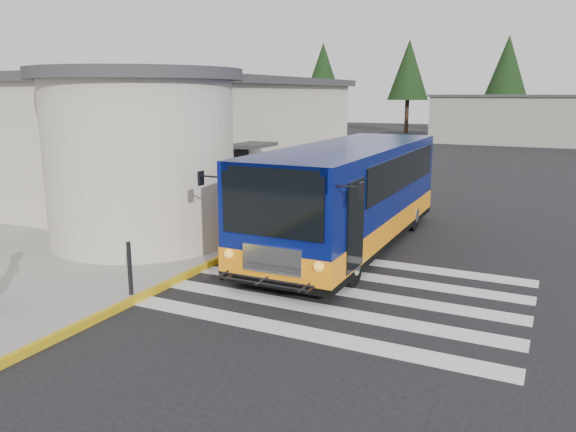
% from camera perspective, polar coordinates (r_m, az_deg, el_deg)
% --- Properties ---
extents(ground, '(140.00, 140.00, 0.00)m').
position_cam_1_polar(ground, '(13.21, 8.42, -6.77)').
color(ground, black).
rests_on(ground, ground).
extents(sidewalk, '(10.00, 34.00, 0.15)m').
position_cam_1_polar(sidewalk, '(20.80, -12.26, 0.35)').
color(sidewalk, gray).
rests_on(sidewalk, ground).
extents(curb_strip, '(0.12, 34.00, 0.16)m').
position_cam_1_polar(curb_strip, '(18.20, 0.10, -1.04)').
color(curb_strip, gold).
rests_on(curb_strip, ground).
extents(station_building, '(12.70, 18.70, 4.80)m').
position_cam_1_polar(station_building, '(23.85, -11.72, 7.94)').
color(station_building, '#BCB59F').
rests_on(station_building, ground).
extents(crosswalk, '(8.00, 5.35, 0.01)m').
position_cam_1_polar(crosswalk, '(12.64, 5.12, -7.54)').
color(crosswalk, silver).
rests_on(crosswalk, ground).
extents(transit_bus, '(3.74, 10.30, 2.90)m').
position_cam_1_polar(transit_bus, '(15.87, 6.18, 1.71)').
color(transit_bus, '#081360').
rests_on(transit_bus, ground).
extents(pedestrian_b, '(0.87, 1.02, 1.82)m').
position_cam_1_polar(pedestrian_b, '(16.11, -16.40, 0.25)').
color(pedestrian_b, black).
rests_on(pedestrian_b, sidewalk).
extents(bollard, '(0.09, 0.09, 1.15)m').
position_cam_1_polar(bollard, '(12.21, -15.78, -5.14)').
color(bollard, black).
rests_on(bollard, sidewalk).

